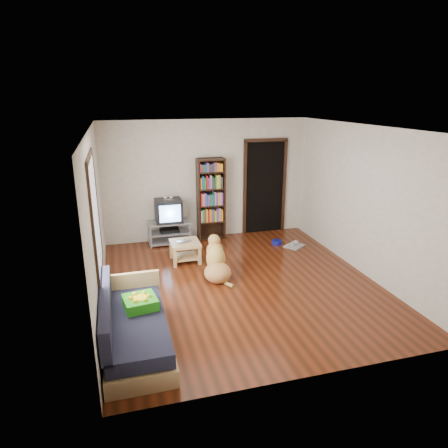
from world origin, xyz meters
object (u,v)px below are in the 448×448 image
object	(u,v)px
grey_rag	(294,246)
sofa	(133,329)
bookshelf	(211,195)
crt_tv	(168,210)
coffee_table	(185,248)
dog_bowl	(277,242)
tv_stand	(169,232)
dog	(216,263)
laptop	(185,242)
green_cushion	(140,302)

from	to	relation	value
grey_rag	sofa	bearing A→B (deg)	-142.15
grey_rag	bookshelf	size ratio (longest dim) A/B	0.22
sofa	bookshelf	bearing A→B (deg)	62.68
crt_tv	coffee_table	xyz separation A→B (m)	(0.15, -1.09, -0.46)
grey_rag	dog_bowl	bearing A→B (deg)	140.19
dog_bowl	coffee_table	world-z (taller)	coffee_table
bookshelf	coffee_table	world-z (taller)	bookshelf
tv_stand	dog	xyz separation A→B (m)	(0.55, -1.92, 0.01)
tv_stand	dog	bearing A→B (deg)	-73.91
sofa	crt_tv	bearing A→B (deg)	75.07
dog_bowl	bookshelf	world-z (taller)	bookshelf
laptop	sofa	xyz separation A→B (m)	(-1.13, -2.54, -0.15)
crt_tv	sofa	distance (m)	3.81
tv_stand	laptop	bearing A→B (deg)	-82.10
laptop	dog_bowl	xyz separation A→B (m)	(2.08, 0.43, -0.37)
grey_rag	crt_tv	xyz separation A→B (m)	(-2.53, 0.93, 0.73)
green_cushion	crt_tv	xyz separation A→B (m)	(0.85, 3.41, 0.25)
laptop	dog_bowl	bearing A→B (deg)	-0.89
dog_bowl	dog	xyz separation A→B (m)	(-1.67, -1.26, 0.24)
dog_bowl	sofa	bearing A→B (deg)	-137.15
dog	crt_tv	bearing A→B (deg)	105.92
tv_stand	sofa	bearing A→B (deg)	-105.02
green_cushion	laptop	distance (m)	2.50
dog_bowl	crt_tv	distance (m)	2.43
dog	tv_stand	bearing A→B (deg)	106.09
green_cushion	coffee_table	size ratio (longest dim) A/B	0.75
bookshelf	dog_bowl	bearing A→B (deg)	-30.48
green_cushion	crt_tv	distance (m)	3.52
green_cushion	dog	distance (m)	2.04
grey_rag	crt_tv	size ratio (longest dim) A/B	0.69
green_cushion	grey_rag	xyz separation A→B (m)	(3.38, 2.48, -0.47)
laptop	sofa	size ratio (longest dim) A/B	0.17
laptop	grey_rag	bearing A→B (deg)	-8.27
green_cushion	bookshelf	world-z (taller)	bookshelf
bookshelf	dog	distance (m)	2.18
tv_stand	crt_tv	bearing A→B (deg)	90.00
sofa	laptop	bearing A→B (deg)	66.08
grey_rag	dog	distance (m)	2.23
green_cushion	bookshelf	bearing A→B (deg)	54.06
dog_bowl	dog	distance (m)	2.11
green_cushion	laptop	bearing A→B (deg)	57.81
dog_bowl	coffee_table	xyz separation A→B (m)	(-2.08, -0.40, 0.24)
dog_bowl	grey_rag	xyz separation A→B (m)	(0.30, -0.25, -0.03)
laptop	bookshelf	size ratio (longest dim) A/B	0.17
tv_stand	crt_tv	size ratio (longest dim) A/B	1.55
coffee_table	crt_tv	bearing A→B (deg)	97.96
bookshelf	sofa	distance (m)	4.26
grey_rag	tv_stand	size ratio (longest dim) A/B	0.44
laptop	bookshelf	world-z (taller)	bookshelf
green_cushion	coffee_table	world-z (taller)	green_cushion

